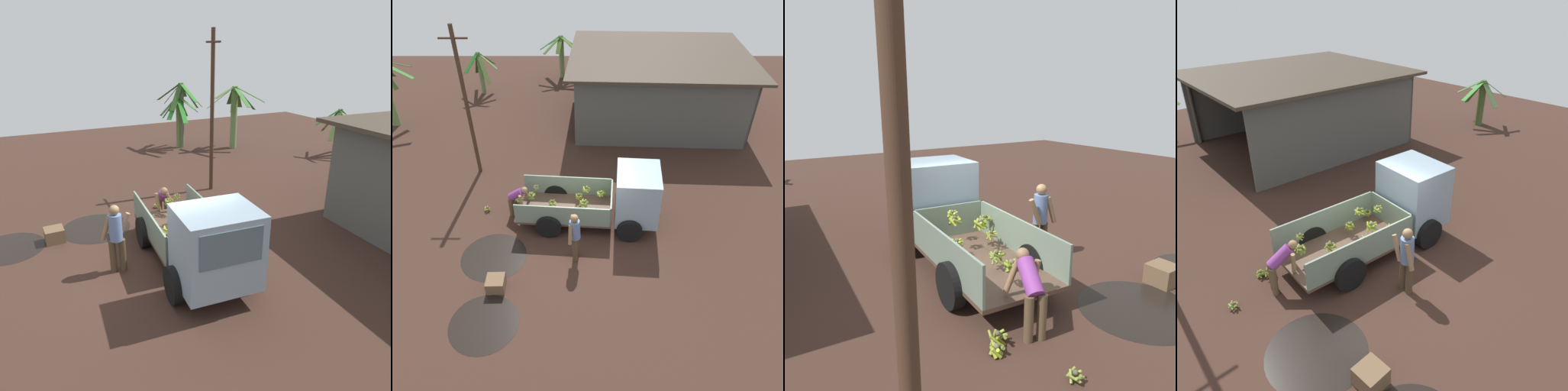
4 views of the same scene
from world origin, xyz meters
The scene contains 15 objects.
ground centered at (0.00, 0.00, 0.00)m, with size 36.00×36.00×0.00m, color #3A251D.
mud_patch_0 centered at (-3.01, -1.19, 0.00)m, with size 2.06×2.06×0.01m, color black.
mud_patch_1 centered at (-2.81, -3.60, 0.00)m, with size 1.88×1.88×0.01m, color black.
cargo_truck centered at (1.11, 0.45, 1.08)m, with size 4.80×2.26×2.12m.
utility_pole centered at (-4.48, 3.58, 2.97)m, with size 0.98×0.15×5.76m.
banana_palm_2 centered at (-9.55, 7.66, 1.76)m, with size 2.45×2.59×3.24m.
banana_palm_3 centered at (-6.03, 11.55, 1.26)m, with size 1.98×2.28×2.31m.
banana_palm_4 centered at (-10.97, 5.07, 1.56)m, with size 2.10×2.14×2.74m.
banana_palm_5 centered at (-10.92, 5.23, 1.88)m, with size 2.83×2.04×3.39m.
person_foreground_visitor centered at (-0.42, -1.19, 0.97)m, with size 0.40×0.75×1.74m.
person_worker_loading centered at (-2.50, 0.84, 0.76)m, with size 0.77×0.61×1.28m.
banana_bunch_on_ground_0 centered at (-2.69, 1.60, 0.10)m, with size 0.23×0.23×0.20m.
banana_bunch_on_ground_1 centered at (-3.67, 1.04, 0.11)m, with size 0.23×0.23×0.18m.
banana_bunch_on_ground_2 centered at (-2.51, 1.44, 0.14)m, with size 0.32×0.32×0.25m.
wooden_crate_0 centered at (-2.69, -2.41, 0.20)m, with size 0.52×0.52×0.40m, color brown.
Camera 1 is at (7.70, -3.05, 5.20)m, focal length 35.00 mm.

